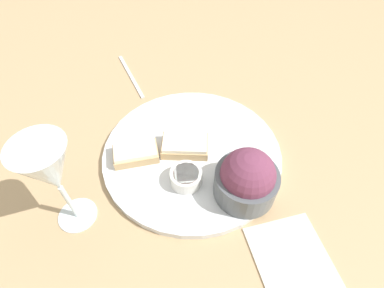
% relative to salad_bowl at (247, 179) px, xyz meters
% --- Properties ---
extents(ground_plane, '(4.00, 4.00, 0.00)m').
position_rel_salad_bowl_xyz_m(ground_plane, '(0.11, -0.06, -0.05)').
color(ground_plane, tan).
extents(dinner_plate, '(0.34, 0.34, 0.01)m').
position_rel_salad_bowl_xyz_m(dinner_plate, '(0.11, -0.06, -0.05)').
color(dinner_plate, silver).
rests_on(dinner_plate, ground_plane).
extents(salad_bowl, '(0.11, 0.11, 0.10)m').
position_rel_salad_bowl_xyz_m(salad_bowl, '(0.00, 0.00, 0.00)').
color(salad_bowl, '#4C5156').
rests_on(salad_bowl, dinner_plate).
extents(sauce_ramekin, '(0.06, 0.06, 0.03)m').
position_rel_salad_bowl_xyz_m(sauce_ramekin, '(0.10, 0.01, -0.02)').
color(sauce_ramekin, white).
rests_on(sauce_ramekin, dinner_plate).
extents(cheese_toast_near, '(0.10, 0.08, 0.03)m').
position_rel_salad_bowl_xyz_m(cheese_toast_near, '(0.13, -0.06, -0.03)').
color(cheese_toast_near, tan).
rests_on(cheese_toast_near, dinner_plate).
extents(cheese_toast_far, '(0.09, 0.08, 0.03)m').
position_rel_salad_bowl_xyz_m(cheese_toast_far, '(0.21, -0.02, -0.03)').
color(cheese_toast_far, tan).
rests_on(cheese_toast_far, dinner_plate).
extents(wine_glass, '(0.08, 0.08, 0.18)m').
position_rel_salad_bowl_xyz_m(wine_glass, '(0.26, 0.12, 0.08)').
color(wine_glass, silver).
rests_on(wine_glass, ground_plane).
extents(napkin, '(0.17, 0.18, 0.01)m').
position_rel_salad_bowl_xyz_m(napkin, '(-0.10, 0.09, -0.05)').
color(napkin, beige).
rests_on(napkin, ground_plane).
extents(fork, '(0.13, 0.14, 0.01)m').
position_rel_salad_bowl_xyz_m(fork, '(0.33, -0.25, -0.05)').
color(fork, silver).
rests_on(fork, ground_plane).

